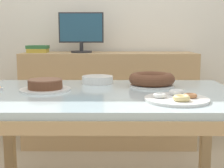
# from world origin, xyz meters

# --- Properties ---
(wall_back) EXTENTS (8.00, 0.10, 2.60)m
(wall_back) POSITION_xyz_m (0.00, 1.53, 1.30)
(wall_back) COLOR silver
(wall_back) RESTS_ON ground
(dining_table) EXTENTS (1.57, 1.00, 0.75)m
(dining_table) POSITION_xyz_m (0.00, 0.00, 0.66)
(dining_table) COLOR silver
(dining_table) RESTS_ON ground
(sideboard) EXTENTS (1.64, 0.44, 0.91)m
(sideboard) POSITION_xyz_m (0.00, 1.23, 0.45)
(sideboard) COLOR tan
(sideboard) RESTS_ON ground
(computer_monitor) EXTENTS (0.42, 0.20, 0.38)m
(computer_monitor) POSITION_xyz_m (-0.26, 1.23, 1.10)
(computer_monitor) COLOR #262628
(computer_monitor) RESTS_ON sideboard
(book_stack) EXTENTS (0.20, 0.16, 0.07)m
(book_stack) POSITION_xyz_m (-0.68, 1.23, 0.94)
(book_stack) COLOR #B29933
(book_stack) RESTS_ON sideboard
(cake_chocolate_round) EXTENTS (0.30, 0.30, 0.07)m
(cake_chocolate_round) POSITION_xyz_m (-0.36, 0.05, 0.78)
(cake_chocolate_round) COLOR white
(cake_chocolate_round) RESTS_ON dining_table
(cake_golden_bundt) EXTENTS (0.29, 0.29, 0.08)m
(cake_golden_bundt) POSITION_xyz_m (0.29, 0.20, 0.79)
(cake_golden_bundt) COLOR white
(cake_golden_bundt) RESTS_ON dining_table
(pastry_platter) EXTENTS (0.32, 0.32, 0.04)m
(pastry_platter) POSITION_xyz_m (0.36, -0.24, 0.76)
(pastry_platter) COLOR white
(pastry_platter) RESTS_ON dining_table
(plate_stack) EXTENTS (0.21, 0.21, 0.05)m
(plate_stack) POSITION_xyz_m (-0.06, 0.33, 0.77)
(plate_stack) COLOR white
(plate_stack) RESTS_ON dining_table
(tealight_left_edge) EXTENTS (0.04, 0.04, 0.04)m
(tealight_left_edge) POSITION_xyz_m (-0.63, 0.05, 0.76)
(tealight_left_edge) COLOR silver
(tealight_left_edge) RESTS_ON dining_table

